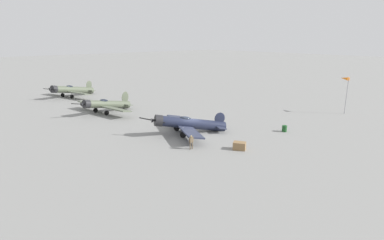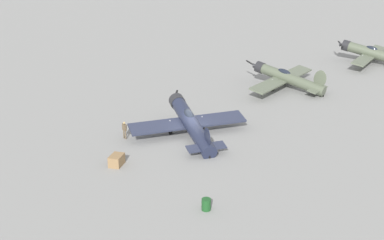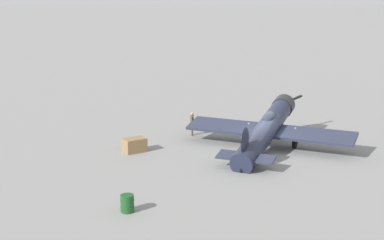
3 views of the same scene
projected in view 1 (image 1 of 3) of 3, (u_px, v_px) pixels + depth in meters
The scene contains 8 objects.
ground_plane at pixel (192, 133), 41.45m from camera, with size 400.00×400.00×0.00m, color gray.
airplane_foreground at pixel (188, 124), 40.95m from camera, with size 10.58×10.89×3.07m.
airplane_mid_apron at pixel (106, 104), 52.20m from camera, with size 10.92×12.50×3.17m.
airplane_far_line at pixel (72, 90), 66.17m from camera, with size 11.06×12.48×3.07m.
ground_crew_mechanic at pixel (191, 141), 35.26m from camera, with size 0.64×0.25×1.65m.
equipment_crate at pixel (239, 146), 35.29m from camera, with size 1.54×1.68×0.88m.
fuel_drum at pixel (284, 129), 41.99m from camera, with size 0.68×0.68×0.85m.
windsock_mast at pixel (345, 80), 51.06m from camera, with size 1.10×1.72×6.06m.
Camera 1 is at (26.17, 29.72, 12.37)m, focal length 29.21 mm.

